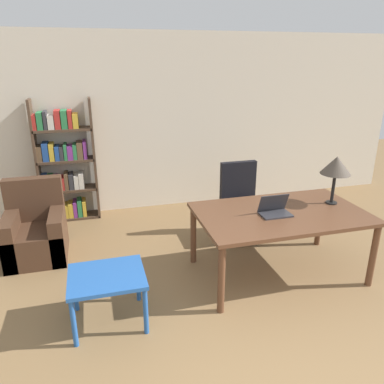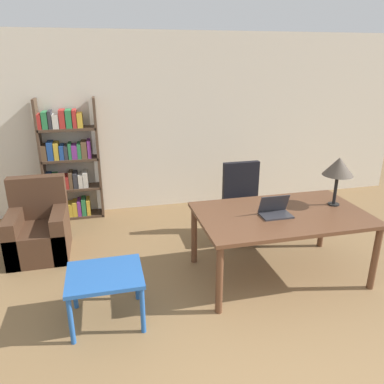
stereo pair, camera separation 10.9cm
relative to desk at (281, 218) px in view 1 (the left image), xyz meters
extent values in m
cube|color=beige|center=(-0.70, 2.44, 0.67)|extent=(8.00, 0.06, 2.70)
cube|color=brown|center=(0.00, 0.00, 0.06)|extent=(1.81, 1.10, 0.04)
cylinder|color=brown|center=(-0.85, -0.49, -0.32)|extent=(0.07, 0.07, 0.71)
cylinder|color=brown|center=(0.85, -0.49, -0.32)|extent=(0.07, 0.07, 0.71)
cylinder|color=brown|center=(-0.85, 0.49, -0.32)|extent=(0.07, 0.07, 0.71)
cylinder|color=brown|center=(0.85, 0.49, -0.32)|extent=(0.07, 0.07, 0.71)
cube|color=#2D2D33|center=(-0.10, -0.06, 0.09)|extent=(0.32, 0.21, 0.02)
cube|color=#2D2D33|center=(-0.10, 0.01, 0.19)|extent=(0.32, 0.08, 0.20)
cube|color=navy|center=(-0.10, 0.01, 0.19)|extent=(0.29, 0.07, 0.17)
cylinder|color=black|center=(0.68, 0.08, 0.08)|extent=(0.13, 0.13, 0.01)
cylinder|color=black|center=(0.68, 0.08, 0.26)|extent=(0.04, 0.04, 0.33)
cone|color=#4C4238|center=(0.68, 0.08, 0.53)|extent=(0.33, 0.33, 0.20)
cylinder|color=black|center=(-0.02, 0.95, -0.66)|extent=(0.50, 0.50, 0.04)
cylinder|color=#262626|center=(-0.02, 0.95, -0.47)|extent=(0.06, 0.06, 0.33)
cube|color=black|center=(-0.02, 0.95, -0.26)|extent=(0.52, 0.52, 0.10)
cube|color=black|center=(-0.02, 1.17, 0.06)|extent=(0.50, 0.08, 0.54)
cube|color=#2356A3|center=(-1.88, -0.34, -0.20)|extent=(0.67, 0.58, 0.04)
cylinder|color=#2356A3|center=(-2.19, -0.60, -0.45)|extent=(0.04, 0.04, 0.46)
cylinder|color=#2356A3|center=(-1.58, -0.60, -0.45)|extent=(0.04, 0.04, 0.46)
cylinder|color=#2356A3|center=(-2.19, -0.09, -0.45)|extent=(0.04, 0.04, 0.46)
cylinder|color=#2356A3|center=(-1.58, -0.09, -0.45)|extent=(0.04, 0.04, 0.46)
cube|color=#472D1E|center=(-2.65, 1.10, -0.48)|extent=(0.68, 0.74, 0.39)
cube|color=#472D1E|center=(-2.65, 1.39, -0.01)|extent=(0.68, 0.16, 0.55)
cube|color=#472D1E|center=(-2.92, 1.10, -0.39)|extent=(0.16, 0.74, 0.58)
cube|color=#472D1E|center=(-2.39, 1.10, -0.39)|extent=(0.16, 0.74, 0.58)
cube|color=#4C3828|center=(-2.68, 2.25, 0.22)|extent=(0.04, 0.28, 1.79)
cube|color=#4C3828|center=(-1.88, 2.25, 0.22)|extent=(0.04, 0.28, 1.79)
cube|color=#4C3828|center=(-2.28, 2.25, -0.66)|extent=(0.79, 0.28, 0.04)
cube|color=#7F338C|center=(-2.64, 2.25, -0.52)|extent=(0.04, 0.24, 0.25)
cube|color=#234C99|center=(-2.59, 2.25, -0.54)|extent=(0.05, 0.24, 0.20)
cube|color=gold|center=(-2.53, 2.25, -0.53)|extent=(0.05, 0.24, 0.23)
cube|color=orange|center=(-2.45, 2.25, -0.54)|extent=(0.09, 0.24, 0.21)
cube|color=gold|center=(-2.36, 2.25, -0.54)|extent=(0.07, 0.24, 0.20)
cube|color=gold|center=(-2.29, 2.25, -0.53)|extent=(0.07, 0.24, 0.22)
cube|color=#7F338C|center=(-2.23, 2.25, -0.52)|extent=(0.05, 0.24, 0.23)
cube|color=#2D7F47|center=(-2.16, 2.25, -0.51)|extent=(0.06, 0.24, 0.25)
cube|color=gold|center=(-2.09, 2.25, -0.52)|extent=(0.05, 0.24, 0.24)
cube|color=#4C3828|center=(-2.28, 2.25, -0.21)|extent=(0.79, 0.28, 0.04)
cube|color=#234C99|center=(-2.62, 2.25, -0.08)|extent=(0.08, 0.24, 0.23)
cube|color=#2D7F47|center=(-2.54, 2.25, -0.08)|extent=(0.08, 0.24, 0.22)
cube|color=#7F338C|center=(-2.46, 2.25, -0.09)|extent=(0.06, 0.24, 0.20)
cube|color=#B72D28|center=(-2.38, 2.25, -0.10)|extent=(0.09, 0.24, 0.19)
cube|color=brown|center=(-2.31, 2.25, -0.07)|extent=(0.05, 0.24, 0.24)
cube|color=#333338|center=(-2.24, 2.25, -0.08)|extent=(0.06, 0.24, 0.23)
cube|color=silver|center=(-2.17, 2.25, -0.09)|extent=(0.06, 0.24, 0.20)
cube|color=silver|center=(-2.10, 2.25, -0.08)|extent=(0.07, 0.24, 0.23)
cube|color=#4C3828|center=(-2.28, 2.25, 0.24)|extent=(0.79, 0.28, 0.04)
cube|color=brown|center=(-2.62, 2.25, 0.36)|extent=(0.07, 0.24, 0.22)
cube|color=#234C99|center=(-2.54, 2.25, 0.38)|extent=(0.08, 0.24, 0.26)
cube|color=gold|center=(-2.46, 2.25, 0.38)|extent=(0.06, 0.24, 0.24)
cube|color=#234C99|center=(-2.39, 2.25, 0.36)|extent=(0.06, 0.24, 0.20)
cube|color=#333338|center=(-2.33, 2.25, 0.35)|extent=(0.05, 0.24, 0.20)
cube|color=#2D7F47|center=(-2.27, 2.25, 0.37)|extent=(0.04, 0.24, 0.22)
cube|color=#7F338C|center=(-2.21, 2.25, 0.35)|extent=(0.08, 0.24, 0.20)
cube|color=#2D7F47|center=(-2.15, 2.25, 0.36)|extent=(0.05, 0.24, 0.21)
cube|color=brown|center=(-2.08, 2.25, 0.38)|extent=(0.08, 0.24, 0.24)
cube|color=#7F338C|center=(-2.00, 2.25, 0.38)|extent=(0.05, 0.24, 0.26)
cube|color=#4C3828|center=(-2.28, 2.25, 0.69)|extent=(0.79, 0.28, 0.04)
cube|color=#B72D28|center=(-2.63, 2.25, 0.81)|extent=(0.05, 0.24, 0.20)
cube|color=#2D7F47|center=(-2.56, 2.25, 0.82)|extent=(0.08, 0.24, 0.23)
cube|color=#333338|center=(-2.49, 2.25, 0.83)|extent=(0.04, 0.24, 0.25)
cube|color=silver|center=(-2.42, 2.25, 0.80)|extent=(0.08, 0.24, 0.19)
cube|color=#B72D28|center=(-2.33, 2.25, 0.83)|extent=(0.08, 0.24, 0.25)
cube|color=#2D7F47|center=(-2.24, 2.25, 0.83)|extent=(0.08, 0.24, 0.25)
cube|color=#B72D28|center=(-2.17, 2.25, 0.83)|extent=(0.05, 0.24, 0.25)
cube|color=gold|center=(-2.09, 2.25, 0.80)|extent=(0.07, 0.24, 0.20)
camera|label=1|loc=(-1.91, -3.33, 1.65)|focal=35.00mm
camera|label=2|loc=(-1.81, -3.36, 1.65)|focal=35.00mm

